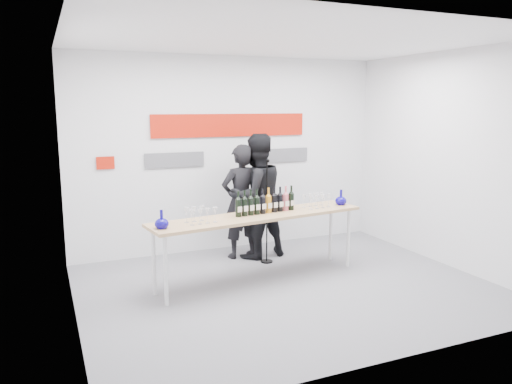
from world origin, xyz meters
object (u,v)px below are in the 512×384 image
at_px(tasting_table, 259,220).
at_px(presenter_right, 256,196).
at_px(mic_stand, 267,231).
at_px(presenter_left, 241,202).

relative_size(tasting_table, presenter_right, 1.60).
bearing_deg(mic_stand, presenter_left, 145.15).
bearing_deg(tasting_table, presenter_left, 73.63).
bearing_deg(presenter_left, mic_stand, 115.68).
height_order(tasting_table, presenter_right, presenter_right).
bearing_deg(tasting_table, mic_stand, 49.80).
height_order(tasting_table, mic_stand, mic_stand).
bearing_deg(presenter_left, tasting_table, 74.73).
xyz_separation_m(presenter_left, mic_stand, (0.25, -0.39, -0.39)).
height_order(presenter_left, mic_stand, presenter_left).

